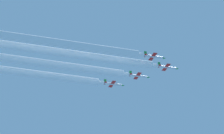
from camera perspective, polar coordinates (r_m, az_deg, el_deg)
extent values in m
cylinder|color=silver|center=(356.14, 4.69, -0.02)|extent=(1.15, 9.96, 1.15)
cone|color=#198C33|center=(358.13, 5.56, -0.14)|extent=(1.10, 1.68, 1.10)
ellipsoid|color=black|center=(357.10, 5.02, 0.00)|extent=(0.63, 2.31, 0.52)
cube|color=red|center=(355.94, 4.62, -0.02)|extent=(8.39, 1.99, 0.13)
cube|color=red|center=(354.66, 4.01, 0.08)|extent=(3.57, 1.15, 0.13)
cube|color=#198C33|center=(355.37, 4.01, 0.29)|extent=(0.10, 1.36, 1.78)
cylinder|color=black|center=(354.43, 3.90, 0.09)|extent=(0.87, 0.63, 0.87)
cylinder|color=silver|center=(361.93, 2.25, -0.76)|extent=(1.15, 9.96, 1.15)
cone|color=#198C33|center=(363.69, 3.12, -0.87)|extent=(1.10, 1.68, 1.10)
ellipsoid|color=black|center=(362.80, 2.57, -0.73)|extent=(0.63, 2.31, 0.52)
cube|color=red|center=(361.75, 2.17, -0.76)|extent=(8.39, 1.99, 0.13)
cube|color=red|center=(360.63, 1.57, -0.66)|extent=(3.57, 1.15, 0.13)
cube|color=#198C33|center=(361.31, 1.58, -0.46)|extent=(0.10, 1.36, 1.78)
cylinder|color=black|center=(360.42, 1.46, -0.65)|extent=(0.87, 0.63, 0.87)
cylinder|color=silver|center=(342.56, 3.55, 0.88)|extent=(1.15, 9.96, 1.15)
cone|color=#198C33|center=(344.42, 4.46, 0.75)|extent=(1.10, 1.68, 1.10)
ellipsoid|color=black|center=(343.48, 3.89, 0.91)|extent=(0.63, 2.31, 0.52)
cube|color=red|center=(342.36, 3.47, 0.88)|extent=(8.39, 1.99, 0.13)
cube|color=red|center=(341.17, 2.84, 0.99)|extent=(3.57, 1.15, 0.13)
cube|color=#198C33|center=(341.89, 2.85, 1.20)|extent=(0.10, 1.36, 1.78)
cylinder|color=black|center=(340.96, 2.72, 1.00)|extent=(0.87, 0.63, 0.87)
cylinder|color=silver|center=(367.72, 0.09, -1.46)|extent=(1.15, 9.96, 1.15)
cone|color=#198C33|center=(369.28, 0.95, -1.57)|extent=(1.10, 1.68, 1.10)
ellipsoid|color=black|center=(368.51, 0.41, -1.43)|extent=(0.63, 2.31, 0.52)
cube|color=red|center=(367.55, 0.01, -1.46)|extent=(8.39, 1.99, 0.13)
cube|color=red|center=(366.57, -0.59, -1.37)|extent=(3.57, 1.15, 0.13)
cube|color=#198C33|center=(367.24, -0.58, -1.16)|extent=(0.10, 1.36, 1.78)
cylinder|color=black|center=(366.39, -0.70, -1.35)|extent=(0.87, 0.63, 0.87)
cylinder|color=white|center=(344.65, -1.70, 0.88)|extent=(2.05, 71.53, 2.05)
cylinder|color=white|center=(342.82, -3.08, 1.07)|extent=(3.89, 82.26, 3.89)
cylinder|color=white|center=(351.76, -4.32, 0.14)|extent=(2.05, 74.46, 2.05)
cylinder|color=white|center=(350.24, -5.75, 0.33)|extent=(3.89, 85.63, 3.89)
cylinder|color=white|center=(332.18, -3.00, 1.83)|extent=(2.05, 70.01, 2.05)
cylinder|color=white|center=(330.60, -4.41, 2.03)|extent=(3.89, 80.51, 3.89)
cylinder|color=white|center=(359.20, -6.22, -0.62)|extent=(2.05, 71.88, 2.05)
cylinder|color=white|center=(357.99, -7.57, -0.44)|extent=(3.89, 82.66, 3.89)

